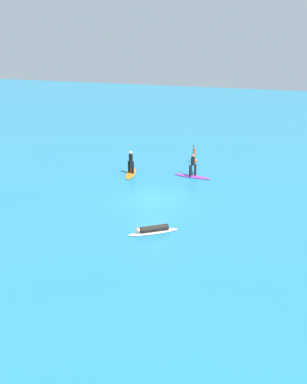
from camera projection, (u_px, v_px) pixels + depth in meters
The scene contains 5 objects.
ground_plane at pixel (154, 199), 29.46m from camera, with size 120.00×120.00×0.00m, color teal.
surfer_on_orange_board at pixel (131, 168), 34.51m from camera, with size 1.24×3.05×1.78m.
surfer_on_purple_board at pixel (193, 171), 33.79m from camera, with size 2.87×0.96×2.33m.
surfer_on_white_board at pixel (153, 230), 24.59m from camera, with size 2.53×2.11×0.41m.
marker_buoy at pixel (194, 160), 37.47m from camera, with size 0.42×0.42×1.29m.
Camera 1 is at (9.16, -26.05, 10.28)m, focal length 43.19 mm.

